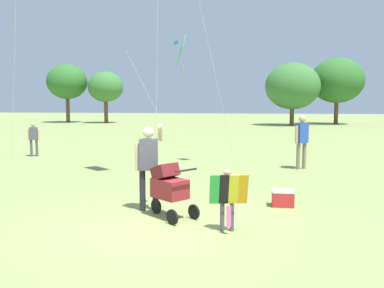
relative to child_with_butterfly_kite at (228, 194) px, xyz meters
The scene contains 9 objects.
ground_plane 1.35m from the child_with_butterfly_kite, behind, with size 120.00×120.00×0.00m, color #849351.
treeline_distant 31.49m from the child_with_butterfly_kite, 84.68° to the left, with size 37.97×6.47×5.87m.
child_with_butterfly_kite is the anchor object (origin of this frame).
person_adult_flyer 2.01m from the child_with_butterfly_kite, 144.56° to the left, with size 0.55×0.57×1.74m.
stroller 1.32m from the child_with_butterfly_kite, 148.10° to the left, with size 1.02×0.92×1.03m.
kite_green_novelty 8.71m from the child_with_butterfly_kite, 104.72° to the left, with size 1.74×1.95×4.49m.
person_couple_left 11.52m from the child_with_butterfly_kite, 133.46° to the left, with size 0.40×0.27×1.33m.
person_kid_running 7.00m from the child_with_butterfly_kite, 73.27° to the left, with size 0.45×0.41×1.71m.
cooler_box 2.17m from the child_with_butterfly_kite, 60.03° to the left, with size 0.45×0.33×0.35m.
Camera 1 is at (1.50, -7.03, 2.20)m, focal length 39.21 mm.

